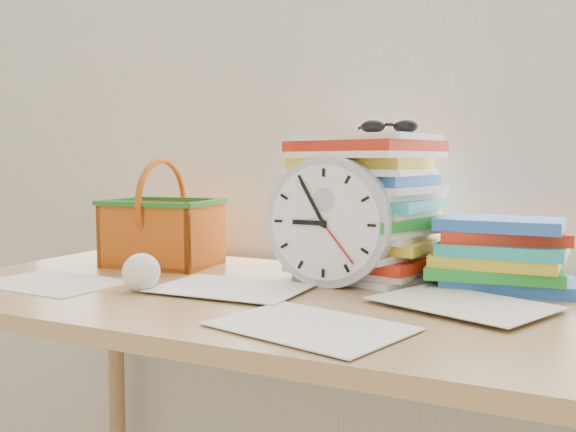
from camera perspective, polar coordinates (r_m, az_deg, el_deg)
The scene contains 9 objects.
curtain at distance 1.58m, azimuth 5.09°, elevation 15.93°, with size 2.40×0.01×2.50m, color silver.
desk at distance 1.25m, azimuth -1.56°, elevation -10.11°, with size 1.40×0.70×0.75m.
paper_stack at distance 1.38m, azimuth 6.77°, elevation 0.87°, with size 0.31×0.25×0.30m, color white, non-canonical shape.
clock at distance 1.27m, azimuth 3.69°, elevation -0.52°, with size 0.26×0.26×0.05m, color #ADB4BD.
sunglasses at distance 1.33m, azimuth 8.98°, elevation 7.89°, with size 0.13×0.11×0.03m, color black, non-canonical shape.
book_stack at distance 1.31m, azimuth 18.53°, elevation -3.19°, with size 0.27×0.21×0.14m, color white, non-canonical shape.
basket at distance 1.55m, azimuth -11.10°, elevation 0.26°, with size 0.25×0.19×0.25m, color #D76115, non-canonical shape.
crumpled_ball at distance 1.26m, azimuth -12.93°, elevation -4.87°, with size 0.07×0.07×0.07m, color white.
scattered_papers at distance 1.23m, azimuth -1.57°, elevation -6.46°, with size 1.26×0.42×0.02m, color white, non-canonical shape.
Camera 1 is at (0.56, 0.54, 1.00)m, focal length 40.00 mm.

